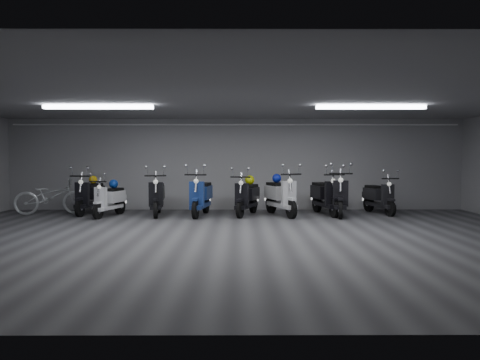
{
  "coord_description": "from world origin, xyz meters",
  "views": [
    {
      "loc": [
        0.07,
        -9.17,
        1.66
      ],
      "look_at": [
        0.12,
        2.5,
        1.05
      ],
      "focal_mm": 34.38,
      "sensor_mm": 36.0,
      "label": 1
    }
  ],
  "objects_px": {
    "scooter_3": "(157,190)",
    "scooter_5": "(247,191)",
    "scooter_2": "(109,194)",
    "scooter_6": "(281,190)",
    "scooter_4": "(201,190)",
    "scooter_7": "(325,189)",
    "scooter_9": "(379,191)",
    "helmet_3": "(93,180)",
    "scooter_0": "(89,190)",
    "helmet_1": "(114,184)",
    "helmet_2": "(277,178)",
    "helmet_0": "(250,180)",
    "scooter_8": "(340,189)",
    "bicycle": "(51,192)"
  },
  "relations": [
    {
      "from": "scooter_4",
      "to": "scooter_5",
      "type": "height_order",
      "value": "scooter_4"
    },
    {
      "from": "helmet_0",
      "to": "helmet_2",
      "type": "bearing_deg",
      "value": -4.55
    },
    {
      "from": "helmet_1",
      "to": "scooter_6",
      "type": "bearing_deg",
      "value": -0.7
    },
    {
      "from": "helmet_0",
      "to": "helmet_2",
      "type": "height_order",
      "value": "helmet_2"
    },
    {
      "from": "scooter_9",
      "to": "scooter_7",
      "type": "bearing_deg",
      "value": 172.6
    },
    {
      "from": "scooter_9",
      "to": "helmet_1",
      "type": "relative_size",
      "value": 7.05
    },
    {
      "from": "scooter_7",
      "to": "helmet_1",
      "type": "height_order",
      "value": "scooter_7"
    },
    {
      "from": "helmet_3",
      "to": "scooter_8",
      "type": "bearing_deg",
      "value": -5.18
    },
    {
      "from": "scooter_2",
      "to": "scooter_7",
      "type": "xyz_separation_m",
      "value": [
        5.98,
        0.36,
        0.1
      ]
    },
    {
      "from": "helmet_0",
      "to": "scooter_3",
      "type": "bearing_deg",
      "value": -174.51
    },
    {
      "from": "helmet_0",
      "to": "scooter_6",
      "type": "bearing_deg",
      "value": -20.33
    },
    {
      "from": "scooter_7",
      "to": "helmet_1",
      "type": "relative_size",
      "value": 7.83
    },
    {
      "from": "scooter_2",
      "to": "scooter_6",
      "type": "height_order",
      "value": "scooter_6"
    },
    {
      "from": "scooter_3",
      "to": "scooter_4",
      "type": "bearing_deg",
      "value": -10.91
    },
    {
      "from": "scooter_0",
      "to": "scooter_8",
      "type": "distance_m",
      "value": 7.08
    },
    {
      "from": "scooter_0",
      "to": "bicycle",
      "type": "xyz_separation_m",
      "value": [
        -1.1,
        -0.01,
        -0.07
      ]
    },
    {
      "from": "scooter_6",
      "to": "helmet_3",
      "type": "distance_m",
      "value": 5.43
    },
    {
      "from": "scooter_0",
      "to": "helmet_2",
      "type": "distance_m",
      "value": 5.34
    },
    {
      "from": "helmet_1",
      "to": "helmet_2",
      "type": "bearing_deg",
      "value": 2.51
    },
    {
      "from": "scooter_4",
      "to": "scooter_8",
      "type": "distance_m",
      "value": 3.86
    },
    {
      "from": "scooter_0",
      "to": "scooter_7",
      "type": "relative_size",
      "value": 0.96
    },
    {
      "from": "scooter_6",
      "to": "helmet_1",
      "type": "bearing_deg",
      "value": 159.24
    },
    {
      "from": "helmet_1",
      "to": "scooter_8",
      "type": "bearing_deg",
      "value": -0.69
    },
    {
      "from": "scooter_9",
      "to": "bicycle",
      "type": "bearing_deg",
      "value": 166.55
    },
    {
      "from": "scooter_4",
      "to": "scooter_0",
      "type": "bearing_deg",
      "value": -178.8
    },
    {
      "from": "scooter_4",
      "to": "scooter_6",
      "type": "relative_size",
      "value": 0.99
    },
    {
      "from": "scooter_5",
      "to": "helmet_2",
      "type": "distance_m",
      "value": 0.93
    },
    {
      "from": "scooter_3",
      "to": "helmet_2",
      "type": "bearing_deg",
      "value": -3.15
    },
    {
      "from": "scooter_3",
      "to": "scooter_5",
      "type": "xyz_separation_m",
      "value": [
        2.51,
        0.01,
        -0.02
      ]
    },
    {
      "from": "scooter_4",
      "to": "scooter_6",
      "type": "distance_m",
      "value": 2.21
    },
    {
      "from": "scooter_3",
      "to": "scooter_5",
      "type": "height_order",
      "value": "scooter_3"
    },
    {
      "from": "scooter_6",
      "to": "scooter_9",
      "type": "bearing_deg",
      "value": -12.76
    },
    {
      "from": "scooter_4",
      "to": "bicycle",
      "type": "bearing_deg",
      "value": -176.84
    },
    {
      "from": "scooter_4",
      "to": "scooter_5",
      "type": "bearing_deg",
      "value": 12.85
    },
    {
      "from": "scooter_2",
      "to": "scooter_4",
      "type": "bearing_deg",
      "value": 19.14
    },
    {
      "from": "scooter_4",
      "to": "scooter_9",
      "type": "bearing_deg",
      "value": 12.62
    },
    {
      "from": "helmet_1",
      "to": "scooter_0",
      "type": "bearing_deg",
      "value": 158.38
    },
    {
      "from": "scooter_8",
      "to": "helmet_3",
      "type": "distance_m",
      "value": 7.07
    },
    {
      "from": "scooter_4",
      "to": "scooter_6",
      "type": "xyz_separation_m",
      "value": [
        2.21,
        0.03,
        0.01
      ]
    },
    {
      "from": "scooter_9",
      "to": "helmet_3",
      "type": "relative_size",
      "value": 7.4
    },
    {
      "from": "scooter_6",
      "to": "helmet_3",
      "type": "bearing_deg",
      "value": 153.39
    },
    {
      "from": "bicycle",
      "to": "scooter_2",
      "type": "bearing_deg",
      "value": -120.41
    },
    {
      "from": "scooter_2",
      "to": "helmet_1",
      "type": "distance_m",
      "value": 0.36
    },
    {
      "from": "scooter_7",
      "to": "scooter_9",
      "type": "distance_m",
      "value": 1.59
    },
    {
      "from": "helmet_0",
      "to": "helmet_3",
      "type": "distance_m",
      "value": 4.55
    },
    {
      "from": "scooter_0",
      "to": "bicycle",
      "type": "relative_size",
      "value": 0.96
    },
    {
      "from": "helmet_2",
      "to": "helmet_0",
      "type": "bearing_deg",
      "value": 175.45
    },
    {
      "from": "bicycle",
      "to": "scooter_6",
      "type": "bearing_deg",
      "value": -107.64
    },
    {
      "from": "scooter_2",
      "to": "helmet_1",
      "type": "bearing_deg",
      "value": 90.0
    },
    {
      "from": "scooter_6",
      "to": "bicycle",
      "type": "distance_m",
      "value": 6.53
    }
  ]
}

